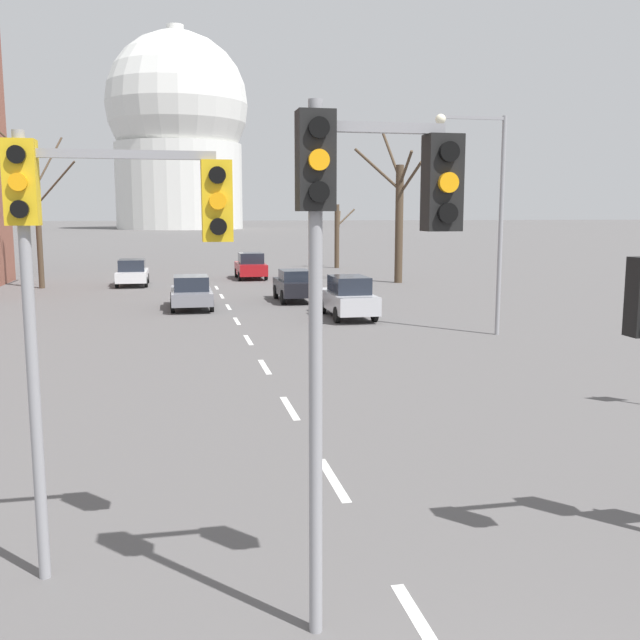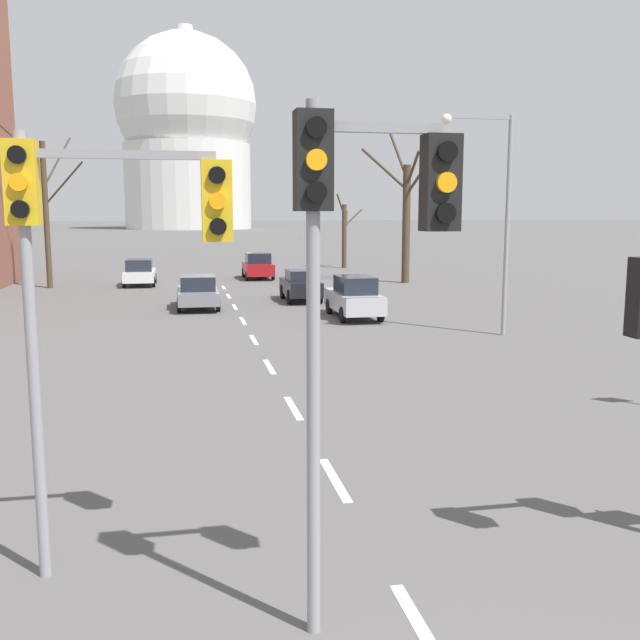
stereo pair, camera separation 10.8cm
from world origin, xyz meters
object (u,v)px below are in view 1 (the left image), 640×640
traffic_signal_near_left (93,244)px  street_lamp_right (488,200)px  sedan_near_right (294,285)px  sedan_near_left (348,297)px  sedan_far_left (191,292)px  sedan_far_right (251,266)px  sedan_mid_centre (132,273)px  traffic_signal_centre_tall (359,240)px

traffic_signal_near_left → street_lamp_right: (11.97, 15.24, 0.81)m
traffic_signal_near_left → sedan_near_right: (6.87, 26.57, -3.24)m
traffic_signal_near_left → sedan_near_left: 22.25m
sedan_far_left → sedan_far_right: sedan_far_right is taller
street_lamp_right → sedan_far_right: (-5.91, 24.06, -4.01)m
street_lamp_right → sedan_far_right: bearing=103.8°
street_lamp_right → sedan_near_left: bearing=126.2°
sedan_mid_centre → sedan_near_right: bearing=-49.1°
street_lamp_right → sedan_far_right: 25.10m
sedan_mid_centre → sedan_far_right: (7.60, 3.04, 0.06)m
traffic_signal_near_left → sedan_near_right: traffic_signal_near_left is taller
traffic_signal_centre_tall → sedan_far_left: (-1.02, 26.57, -3.38)m
sedan_near_left → sedan_near_right: (-1.28, 6.11, -0.06)m
traffic_signal_near_left → sedan_far_right: 39.89m
street_lamp_right → sedan_mid_centre: 25.32m
sedan_near_right → sedan_far_left: size_ratio=0.90×
sedan_far_right → sedan_near_right: bearing=-86.4°
traffic_signal_near_left → sedan_near_left: bearing=68.3°
sedan_near_left → sedan_mid_centre: size_ratio=1.03×
sedan_near_left → sedan_far_right: bearing=96.3°
traffic_signal_near_left → sedan_mid_centre: size_ratio=1.25×
sedan_near_right → street_lamp_right: bearing=-65.8°
traffic_signal_centre_tall → sedan_near_right: size_ratio=1.40×
sedan_far_right → street_lamp_right: bearing=-76.2°
sedan_mid_centre → sedan_far_left: bearing=-74.2°
traffic_signal_near_left → sedan_mid_centre: 36.44m
sedan_mid_centre → sedan_far_right: size_ratio=1.03×
traffic_signal_near_left → sedan_far_left: traffic_signal_near_left is taller
traffic_signal_centre_tall → sedan_far_right: bearing=85.4°
traffic_signal_near_left → street_lamp_right: street_lamp_right is taller
sedan_far_left → sedan_far_right: bearing=73.3°
street_lamp_right → sedan_far_left: 14.60m
traffic_signal_centre_tall → sedan_far_left: size_ratio=1.26×
sedan_near_right → traffic_signal_near_left: bearing=-104.5°
traffic_signal_centre_tall → street_lamp_right: street_lamp_right is taller
sedan_far_right → traffic_signal_near_left: bearing=-98.8°
sedan_near_left → sedan_far_left: 7.77m
traffic_signal_centre_tall → sedan_far_left: 26.80m
street_lamp_right → sedan_near_right: (-5.10, 11.33, -4.05)m
sedan_far_right → traffic_signal_centre_tall: bearing=-94.6°
sedan_near_right → sedan_mid_centre: (-8.41, 9.69, -0.02)m
sedan_mid_centre → sedan_far_left: (3.24, -11.48, -0.02)m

